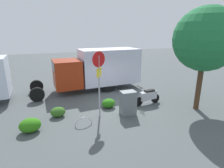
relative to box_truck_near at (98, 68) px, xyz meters
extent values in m
plane|color=#4A5152|center=(-0.31, 3.51, -1.65)|extent=(60.00, 60.00, 0.00)
cylinder|color=black|center=(-0.50, -0.96, -1.20)|extent=(0.90, 0.27, 0.90)
cylinder|color=black|center=(-0.54, 0.94, -1.20)|extent=(0.90, 0.27, 0.90)
cylinder|color=black|center=(4.35, -0.87, -1.20)|extent=(0.90, 0.27, 0.90)
cylinder|color=black|center=(4.31, 1.03, -1.20)|extent=(0.90, 0.27, 0.90)
cube|color=silver|center=(-0.92, -0.02, 0.08)|extent=(4.39, 2.28, 2.55)
cube|color=#9D2C11|center=(2.25, 0.04, -0.25)|extent=(1.84, 2.13, 1.90)
cube|color=black|center=(2.25, 0.04, 0.35)|extent=(1.86, 1.97, 0.60)
cylinder|color=black|center=(-1.20, 4.07, -1.37)|extent=(0.57, 0.15, 0.56)
cylinder|color=black|center=(-2.45, 3.96, -1.37)|extent=(0.57, 0.15, 0.56)
cube|color=silver|center=(-1.88, 4.01, -1.09)|extent=(1.12, 0.41, 0.48)
cube|color=black|center=(-1.98, 4.00, -0.82)|extent=(0.66, 0.33, 0.12)
cylinder|color=slate|center=(-1.25, 4.06, -0.82)|extent=(0.29, 0.09, 0.69)
cylinder|color=black|center=(-1.25, 4.06, -0.47)|extent=(0.09, 0.55, 0.04)
cylinder|color=#9E9EA3|center=(1.31, 4.42, -0.07)|extent=(0.08, 0.08, 3.16)
cylinder|color=red|center=(1.31, 4.44, 1.32)|extent=(0.71, 0.32, 0.76)
cube|color=yellow|center=(1.31, 4.44, 0.68)|extent=(0.33, 0.33, 0.44)
cylinder|color=#47301E|center=(-4.07, 5.61, -0.29)|extent=(0.28, 0.28, 2.71)
sphere|color=#1E6E39|center=(-4.07, 5.61, 2.22)|extent=(3.29, 3.29, 3.29)
cube|color=slate|center=(-0.15, 4.78, -1.01)|extent=(0.81, 0.58, 1.27)
torus|color=#B7B7BC|center=(2.32, 5.09, -1.65)|extent=(0.85, 0.07, 0.85)
ellipsoid|color=#32631F|center=(3.33, 3.69, -1.39)|extent=(0.75, 0.61, 0.51)
ellipsoid|color=#276F16|center=(0.50, 3.60, -1.38)|extent=(0.78, 0.64, 0.53)
ellipsoid|color=#2D7614|center=(4.60, 4.76, -1.34)|extent=(0.91, 0.75, 0.62)
camera|label=1|loc=(3.87, 12.54, 2.58)|focal=28.60mm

